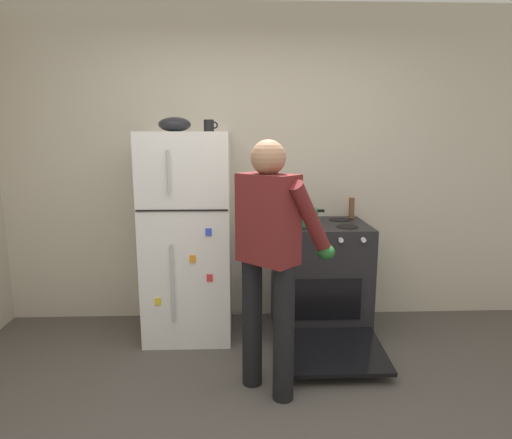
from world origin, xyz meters
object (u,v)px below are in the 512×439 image
at_px(stove_range, 320,279).
at_px(mixing_bowl, 175,124).
at_px(person_cook, 271,247).
at_px(pepper_mill, 352,208).
at_px(coffee_mug, 209,126).
at_px(refrigerator, 188,235).
at_px(red_pot, 302,216).

distance_m(stove_range, mixing_bowl, 1.71).
height_order(person_cook, pepper_mill, person_cook).
height_order(stove_range, pepper_mill, pepper_mill).
xyz_separation_m(stove_range, person_cook, (-0.47, -0.87, 0.50)).
relative_size(stove_range, coffee_mug, 10.93).
height_order(refrigerator, coffee_mug, coffee_mug).
xyz_separation_m(refrigerator, pepper_mill, (1.38, 0.20, 0.18)).
distance_m(red_pot, mixing_bowl, 1.23).
distance_m(stove_range, red_pot, 0.56).
bearing_deg(mixing_bowl, pepper_mill, 7.80).
relative_size(refrigerator, pepper_mill, 9.31).
relative_size(person_cook, pepper_mill, 9.03).
relative_size(stove_range, person_cook, 0.77).
height_order(stove_range, mixing_bowl, mixing_bowl).
relative_size(stove_range, pepper_mill, 6.91).
xyz_separation_m(pepper_mill, mixing_bowl, (-1.46, -0.20, 0.70)).
bearing_deg(coffee_mug, stove_range, -4.33).
distance_m(red_pot, pepper_mill, 0.52).
height_order(refrigerator, mixing_bowl, mixing_bowl).
distance_m(refrigerator, mixing_bowl, 0.88).
bearing_deg(pepper_mill, stove_range, -144.00).
xyz_separation_m(person_cook, red_pot, (0.31, 0.84, 0.03)).
relative_size(person_cook, coffee_mug, 14.28).
xyz_separation_m(refrigerator, stove_range, (1.08, -0.02, -0.38)).
bearing_deg(stove_range, person_cook, -118.43).
bearing_deg(red_pot, mixing_bowl, 177.14).
distance_m(pepper_mill, mixing_bowl, 1.63).
bearing_deg(person_cook, pepper_mill, 54.69).
xyz_separation_m(coffee_mug, pepper_mill, (1.20, 0.15, -0.69)).
bearing_deg(refrigerator, pepper_mill, 8.26).
height_order(refrigerator, stove_range, refrigerator).
bearing_deg(pepper_mill, person_cook, -125.31).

